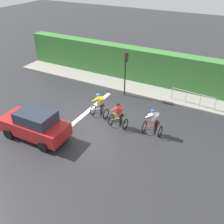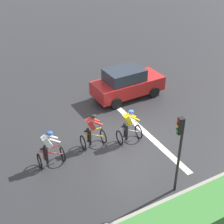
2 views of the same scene
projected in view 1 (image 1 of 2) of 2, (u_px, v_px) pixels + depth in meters
The scene contains 11 objects.
ground_plane at pixel (96, 118), 16.71m from camera, with size 80.00×80.00×0.00m, color #28282B.
sidewalk_kerb at pixel (154, 90), 20.04m from camera, with size 2.80×25.43×0.12m, color gray.
stone_wall_low at pixel (158, 84), 20.62m from camera, with size 0.44×25.43×0.49m, color tan.
hedge_wall at pixel (160, 69), 20.23m from camera, with size 1.10×25.43×2.81m, color #387533.
road_marking_stop_line at pixel (84, 114), 17.08m from camera, with size 7.00×0.30×0.01m, color silver.
cyclist_lead at pixel (153, 123), 14.79m from camera, with size 0.71×1.10×1.66m.
cyclist_second at pixel (119, 116), 15.44m from camera, with size 0.71×1.10×1.66m.
cyclist_mid at pixel (100, 106), 16.45m from camera, with size 0.73×1.11×1.66m.
car_red at pixel (35, 125), 14.49m from camera, with size 1.96×4.14×1.76m.
traffic_light_near_crossing at pixel (126, 68), 18.33m from camera, with size 0.25×0.31×3.34m.
pedestrian_railing_kerbside at pixel (193, 96), 17.69m from camera, with size 0.30×3.12×1.03m.
Camera 1 is at (11.83, 7.63, 9.09)m, focal length 40.52 mm.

